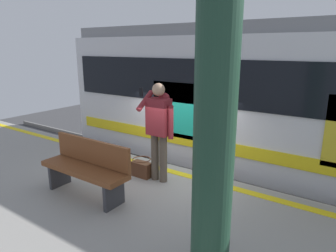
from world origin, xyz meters
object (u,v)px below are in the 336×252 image
Objects in this scene: station_column at (217,80)px; bench at (87,166)px; handbag at (142,168)px; passenger at (159,125)px; train_carriage at (282,97)px.

station_column reaches higher than bench.
bench is at bearing 75.15° from handbag.
train_carriage is at bearing -117.18° from passenger.
station_column reaches higher than train_carriage.
train_carriage is at bearing -118.12° from bench.
handbag is at bearing 57.48° from train_carriage.
train_carriage is 6.03× the size of bench.
train_carriage is 4.32m from bench.
bench is (0.28, 1.04, 0.33)m from handbag.
station_column is (-2.16, 1.53, 1.88)m from handbag.
passenger is (1.36, 2.65, -0.25)m from train_carriage.
train_carriage is 2.37× the size of station_column.
passenger is 2.60m from station_column.
train_carriage is 3.40m from handbag.
bench is (2.00, 3.74, -0.79)m from train_carriage.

